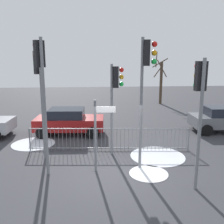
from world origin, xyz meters
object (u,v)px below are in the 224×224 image
at_px(traffic_light_mid_left, 39,80).
at_px(car_red_far, 69,121).
at_px(car_grey_mid, 224,119).
at_px(bare_tree_centre, 161,80).
at_px(direction_sign_post, 97,132).
at_px(traffic_light_rear_right, 146,75).
at_px(traffic_light_mid_right, 200,95).
at_px(traffic_light_foreground_left, 115,89).
at_px(traffic_light_rear_left, 41,77).

bearing_deg(traffic_light_mid_left, car_red_far, 41.24).
distance_m(car_grey_mid, bare_tree_centre, 9.74).
xyz_separation_m(traffic_light_mid_left, car_red_far, (0.80, 3.38, -2.59)).
distance_m(direction_sign_post, bare_tree_centre, 15.66).
bearing_deg(traffic_light_mid_left, bare_tree_centre, 20.47).
distance_m(traffic_light_rear_right, traffic_light_mid_right, 2.15).
relative_size(traffic_light_mid_right, car_grey_mid, 1.09).
relative_size(car_red_far, bare_tree_centre, 0.80).
bearing_deg(car_grey_mid, traffic_light_mid_left, -159.13).
relative_size(traffic_light_foreground_left, car_red_far, 1.02).
distance_m(traffic_light_mid_right, bare_tree_centre, 16.09).
relative_size(direction_sign_post, car_grey_mid, 0.71).
bearing_deg(car_red_far, direction_sign_post, -69.83).
height_order(traffic_light_mid_left, car_grey_mid, traffic_light_mid_left).
relative_size(car_red_far, car_grey_mid, 1.00).
bearing_deg(traffic_light_mid_right, car_grey_mid, 51.69).
bearing_deg(car_red_far, traffic_light_foreground_left, -50.61).
height_order(traffic_light_rear_left, bare_tree_centre, same).
xyz_separation_m(traffic_light_foreground_left, bare_tree_centre, (5.53, 12.56, -0.66)).
xyz_separation_m(traffic_light_rear_left, direction_sign_post, (1.91, -0.00, -2.03)).
bearing_deg(direction_sign_post, traffic_light_mid_right, -21.59).
bearing_deg(car_grey_mid, traffic_light_rear_right, -138.37).
bearing_deg(traffic_light_foreground_left, car_red_far, -146.31).
distance_m(car_red_far, bare_tree_centre, 12.31).
height_order(traffic_light_mid_left, traffic_light_mid_right, traffic_light_mid_left).
distance_m(direction_sign_post, car_red_far, 5.20).
height_order(car_grey_mid, bare_tree_centre, bare_tree_centre).
distance_m(traffic_light_foreground_left, car_grey_mid, 7.63).
xyz_separation_m(traffic_light_mid_right, direction_sign_post, (-3.15, 1.45, -1.54)).
xyz_separation_m(traffic_light_rear_right, traffic_light_rear_left, (-3.70, -0.12, -0.03)).
xyz_separation_m(direction_sign_post, car_grey_mid, (7.51, 4.74, -0.78)).
height_order(car_red_far, bare_tree_centre, bare_tree_centre).
xyz_separation_m(traffic_light_foreground_left, direction_sign_post, (-0.83, -1.73, -1.37)).
height_order(traffic_light_foreground_left, car_grey_mid, traffic_light_foreground_left).
bearing_deg(traffic_light_rear_right, direction_sign_post, -72.66).
xyz_separation_m(traffic_light_foreground_left, car_grey_mid, (6.68, 3.00, -2.15)).
height_order(traffic_light_rear_right, car_red_far, traffic_light_rear_right).
height_order(traffic_light_mid_right, car_red_far, traffic_light_mid_right).
distance_m(traffic_light_rear_left, traffic_light_mid_left, 1.59).
height_order(traffic_light_rear_right, traffic_light_rear_left, traffic_light_rear_right).
xyz_separation_m(traffic_light_rear_right, direction_sign_post, (-1.79, -0.13, -2.06)).
bearing_deg(bare_tree_centre, traffic_light_mid_left, -124.14).
bearing_deg(direction_sign_post, car_grey_mid, 35.35).
distance_m(traffic_light_mid_left, car_red_far, 4.33).
height_order(traffic_light_mid_right, bare_tree_centre, bare_tree_centre).
bearing_deg(traffic_light_foreground_left, traffic_light_mid_left, -88.64).
xyz_separation_m(car_red_far, bare_tree_centre, (7.84, 9.37, 1.49)).
height_order(traffic_light_rear_right, bare_tree_centre, traffic_light_rear_right).
distance_m(traffic_light_rear_right, direction_sign_post, 2.73).
relative_size(traffic_light_rear_left, traffic_light_mid_right, 1.16).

